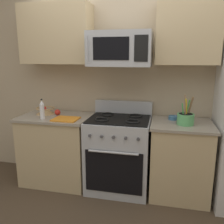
# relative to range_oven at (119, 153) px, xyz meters

# --- Properties ---
(ground_plane) EXTENTS (16.00, 16.00, 0.00)m
(ground_plane) POSITION_rel_range_oven_xyz_m (0.00, -0.71, -0.47)
(ground_plane) COLOR #473828
(wall_back) EXTENTS (8.00, 0.10, 2.60)m
(wall_back) POSITION_rel_range_oven_xyz_m (0.00, 0.39, 0.83)
(wall_back) COLOR tan
(wall_back) RESTS_ON ground
(counter_left) EXTENTS (0.90, 0.64, 0.91)m
(counter_left) POSITION_rel_range_oven_xyz_m (-0.84, -0.00, -0.02)
(counter_left) COLOR tan
(counter_left) RESTS_ON ground
(range_oven) EXTENTS (0.76, 0.68, 1.09)m
(range_oven) POSITION_rel_range_oven_xyz_m (0.00, 0.00, 0.00)
(range_oven) COLOR #B2B5BA
(range_oven) RESTS_ON ground
(counter_right) EXTENTS (0.71, 0.64, 0.91)m
(counter_right) POSITION_rel_range_oven_xyz_m (0.75, -0.00, -0.02)
(counter_right) COLOR tan
(counter_right) RESTS_ON ground
(microwave) EXTENTS (0.73, 0.44, 0.39)m
(microwave) POSITION_rel_range_oven_xyz_m (-0.00, 0.03, 1.27)
(microwave) COLOR #B2B5BA
(upper_cabinets_left) EXTENTS (0.89, 0.34, 0.73)m
(upper_cabinets_left) POSITION_rel_range_oven_xyz_m (-0.85, 0.17, 1.46)
(upper_cabinets_left) COLOR tan
(upper_cabinets_right) EXTENTS (0.70, 0.34, 0.73)m
(upper_cabinets_right) POSITION_rel_range_oven_xyz_m (0.75, 0.17, 1.46)
(upper_cabinets_right) COLOR tan
(utensil_crock) EXTENTS (0.19, 0.19, 0.34)m
(utensil_crock) POSITION_rel_range_oven_xyz_m (0.77, -0.06, 0.51)
(utensil_crock) COLOR #59AD66
(utensil_crock) RESTS_ON counter_right
(fruit_basket) EXTENTS (0.25, 0.25, 0.11)m
(fruit_basket) POSITION_rel_range_oven_xyz_m (-1.02, 0.07, 0.49)
(fruit_basket) COLOR tan
(fruit_basket) RESTS_ON counter_left
(apple_loose) EXTENTS (0.08, 0.08, 0.08)m
(apple_loose) POSITION_rel_range_oven_xyz_m (-0.84, 0.05, 0.47)
(apple_loose) COLOR red
(apple_loose) RESTS_ON counter_left
(cutting_board) EXTENTS (0.31, 0.26, 0.02)m
(cutting_board) POSITION_rel_range_oven_xyz_m (-0.63, -0.15, 0.44)
(cutting_board) COLOR orange
(cutting_board) RESTS_ON counter_left
(bottle_vinegar) EXTENTS (0.06, 0.06, 0.25)m
(bottle_vinegar) POSITION_rel_range_oven_xyz_m (-0.93, -0.17, 0.55)
(bottle_vinegar) COLOR silver
(bottle_vinegar) RESTS_ON counter_left
(prep_bowl) EXTENTS (0.12, 0.12, 0.04)m
(prep_bowl) POSITION_rel_range_oven_xyz_m (0.65, 0.14, 0.46)
(prep_bowl) COLOR teal
(prep_bowl) RESTS_ON counter_right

